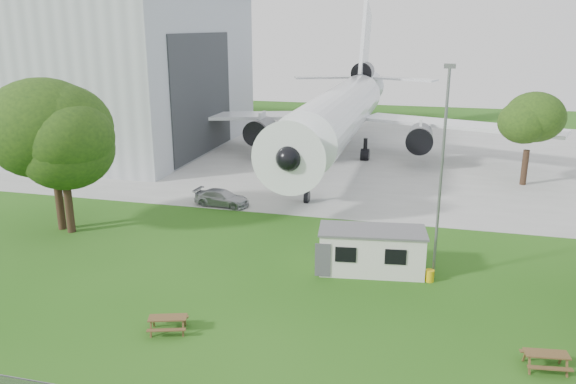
% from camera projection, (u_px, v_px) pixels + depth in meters
% --- Properties ---
extents(ground, '(160.00, 160.00, 0.00)m').
position_uv_depth(ground, '(267.00, 311.00, 28.63)').
color(ground, '#366B1E').
extents(concrete_apron, '(120.00, 46.00, 0.03)m').
position_uv_depth(concrete_apron, '(361.00, 154.00, 63.92)').
color(concrete_apron, '#B7B7B2').
rests_on(concrete_apron, ground).
extents(hangar, '(43.00, 31.00, 18.55)m').
position_uv_depth(hangar, '(51.00, 65.00, 68.40)').
color(hangar, '#B2B7BC').
rests_on(hangar, ground).
extents(airliner, '(46.36, 47.73, 17.69)m').
position_uv_depth(airliner, '(342.00, 109.00, 60.90)').
color(airliner, white).
rests_on(airliner, ground).
extents(site_cabin, '(6.90, 3.48, 2.62)m').
position_uv_depth(site_cabin, '(372.00, 250.00, 32.99)').
color(site_cabin, silver).
rests_on(site_cabin, ground).
extents(picnic_west, '(2.17, 1.98, 0.76)m').
position_uv_depth(picnic_west, '(169.00, 331.00, 26.77)').
color(picnic_west, brown).
rests_on(picnic_west, ground).
extents(picnic_east, '(1.97, 1.71, 0.76)m').
position_uv_depth(picnic_east, '(544.00, 369.00, 23.85)').
color(picnic_east, brown).
rests_on(picnic_east, ground).
extents(lamp_mast, '(0.16, 0.16, 12.00)m').
position_uv_depth(lamp_mast, '(441.00, 178.00, 30.73)').
color(lamp_mast, slate).
rests_on(lamp_mast, ground).
extents(tree_west_big, '(8.74, 8.74, 12.00)m').
position_uv_depth(tree_west_big, '(50.00, 124.00, 38.15)').
color(tree_west_big, '#382619').
rests_on(tree_west_big, ground).
extents(tree_west_small, '(7.59, 7.59, 10.09)m').
position_uv_depth(tree_west_small, '(62.00, 145.00, 37.93)').
color(tree_west_small, '#382619').
rests_on(tree_west_small, ground).
extents(tree_far_apron, '(5.40, 5.40, 8.30)m').
position_uv_depth(tree_far_apron, '(530.00, 124.00, 49.84)').
color(tree_far_apron, '#382619').
rests_on(tree_far_apron, ground).
extents(car_apron_van, '(4.61, 2.15, 1.30)m').
position_uv_depth(car_apron_van, '(222.00, 198.00, 45.26)').
color(car_apron_van, '#A9ABB0').
rests_on(car_apron_van, ground).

